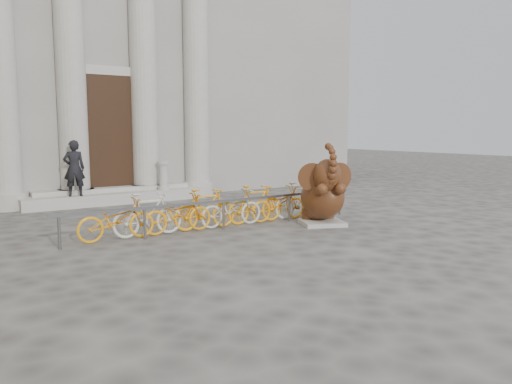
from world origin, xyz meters
TOP-DOWN VIEW (x-y plane):
  - ground at (0.00, 0.00)m, footprint 80.00×80.00m
  - classical_building at (0.00, 14.93)m, footprint 22.00×10.70m
  - entrance_steps at (0.00, 9.40)m, footprint 6.00×1.20m
  - elephant_statue at (3.10, 2.64)m, footprint 1.41×1.65m
  - bike_rack at (0.71, 3.80)m, footprint 8.00×0.53m
  - pedestrian at (-1.41, 9.05)m, footprint 0.69×0.52m
  - balustrade_post at (1.55, 9.10)m, footprint 0.40×0.40m

SIDE VIEW (x-z plane):
  - ground at x=0.00m, z-range 0.00..0.00m
  - entrance_steps at x=0.00m, z-range 0.00..0.36m
  - bike_rack at x=0.71m, z-range 0.00..1.00m
  - elephant_statue at x=3.10m, z-range -0.28..1.79m
  - balustrade_post at x=1.55m, z-range 0.32..1.30m
  - pedestrian at x=-1.41m, z-range 0.36..2.09m
  - classical_building at x=0.00m, z-range -0.02..11.98m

